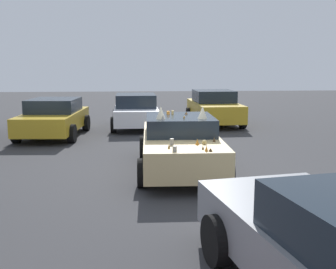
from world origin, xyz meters
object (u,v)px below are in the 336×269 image
(art_car_decorated, at_px, (180,143))
(parked_sedan_far_left, at_px, (54,117))
(parked_sedan_far_right, at_px, (136,111))
(parked_sedan_near_right, at_px, (214,108))

(art_car_decorated, relative_size, parked_sedan_far_left, 1.07)
(art_car_decorated, relative_size, parked_sedan_far_right, 1.08)
(parked_sedan_far_right, bearing_deg, art_car_decorated, -172.13)
(parked_sedan_far_left, bearing_deg, art_car_decorated, 42.48)
(art_car_decorated, height_order, parked_sedan_near_right, art_car_decorated)
(art_car_decorated, height_order, parked_sedan_far_left, art_car_decorated)
(parked_sedan_far_right, distance_m, parked_sedan_near_right, 3.47)
(art_car_decorated, xyz_separation_m, parked_sedan_far_left, (5.06, 4.06, 0.01))
(art_car_decorated, xyz_separation_m, parked_sedan_far_right, (6.89, 1.11, 0.02))
(parked_sedan_near_right, bearing_deg, parked_sedan_far_right, -79.85)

